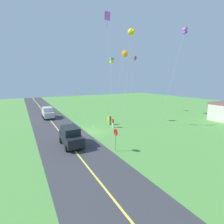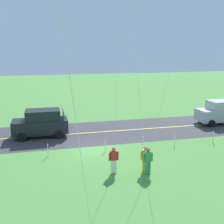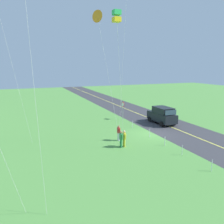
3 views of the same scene
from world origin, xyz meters
TOP-DOWN VIEW (x-y plane):
  - ground_plane at (0.00, 0.00)m, footprint 120.00×120.00m
  - asphalt_road at (0.00, -4.00)m, footprint 120.00×7.00m
  - road_centre_stripe at (0.00, -4.00)m, footprint 120.00×0.16m
  - car_suv_foreground at (3.58, -3.90)m, footprint 4.40×2.12m
  - stop_sign at (7.65, -0.10)m, footprint 0.76×0.08m
  - person_adult_near at (-2.40, 4.80)m, footprint 0.58×0.22m
  - person_adult_companion at (-2.35, 4.45)m, footprint 0.58×0.22m
  - person_child_watcher at (-0.53, 4.21)m, footprint 0.58×0.22m
  - kite_red_low at (-0.38, 6.25)m, footprint 2.55×1.87m
  - kite_blue_mid at (-4.08, 6.02)m, footprint 2.02×1.86m
  - fence_post_0 at (-9.30, 0.70)m, footprint 0.05×0.05m
  - fence_post_1 at (-6.07, 0.70)m, footprint 0.05×0.05m
  - fence_post_2 at (-3.56, 0.70)m, footprint 0.05×0.05m
  - fence_post_3 at (-0.78, 0.70)m, footprint 0.05×0.05m
  - fence_post_4 at (3.14, 0.70)m, footprint 0.05×0.05m

SIDE VIEW (x-z plane):
  - ground_plane at x=0.00m, z-range -0.10..0.00m
  - asphalt_road at x=0.00m, z-range 0.00..0.00m
  - road_centre_stripe at x=0.00m, z-range 0.00..0.01m
  - fence_post_0 at x=-9.30m, z-range 0.00..0.90m
  - fence_post_1 at x=-6.07m, z-range 0.00..0.90m
  - fence_post_2 at x=-3.56m, z-range 0.00..0.90m
  - fence_post_3 at x=-0.78m, z-range 0.00..0.90m
  - fence_post_4 at x=3.14m, z-range 0.00..0.90m
  - person_adult_near at x=-2.40m, z-range 0.06..1.66m
  - person_adult_companion at x=-2.35m, z-range 0.06..1.66m
  - person_child_watcher at x=-0.53m, z-range 0.06..1.66m
  - car_suv_foreground at x=3.58m, z-range 0.03..2.27m
  - stop_sign at x=7.65m, z-range 0.52..3.08m
  - kite_blue_mid at x=-4.08m, z-range 5.34..16.97m
  - kite_red_low at x=-0.38m, z-range 5.59..18.01m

